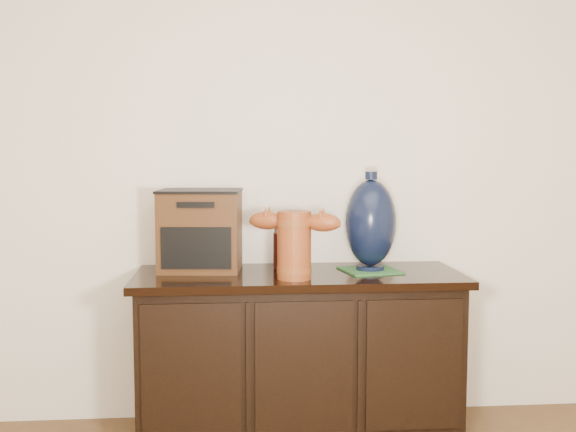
{
  "coord_description": "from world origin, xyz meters",
  "views": [
    {
      "loc": [
        -0.29,
        -0.74,
        1.3
      ],
      "look_at": [
        -0.05,
        2.18,
        1.02
      ],
      "focal_mm": 42.0,
      "sensor_mm": 36.0,
      "label": 1
    }
  ],
  "objects": [
    {
      "name": "room",
      "position": [
        0.0,
        0.0,
        1.3
      ],
      "size": [
        5.0,
        5.0,
        5.0
      ],
      "color": "#50351B",
      "rests_on": "ground"
    },
    {
      "name": "spray_can",
      "position": [
        -0.07,
        2.35,
        0.85
      ],
      "size": [
        0.07,
        0.07,
        0.2
      ],
      "color": "#500F0D",
      "rests_on": "sideboard"
    },
    {
      "name": "lamp_base",
      "position": [
        0.33,
        2.25,
        0.97
      ],
      "size": [
        0.27,
        0.27,
        0.45
      ],
      "rotation": [
        0.0,
        0.0,
        0.21
      ],
      "color": "black",
      "rests_on": "green_mat"
    },
    {
      "name": "green_mat",
      "position": [
        0.33,
        2.25,
        0.76
      ],
      "size": [
        0.28,
        0.28,
        0.01
      ],
      "primitive_type": "cube",
      "rotation": [
        0.0,
        0.0,
        0.21
      ],
      "color": "#285A2A",
      "rests_on": "sideboard"
    },
    {
      "name": "sideboard",
      "position": [
        0.0,
        2.23,
        0.39
      ],
      "size": [
        1.46,
        0.56,
        0.75
      ],
      "color": "black",
      "rests_on": "ground"
    },
    {
      "name": "tv_radio",
      "position": [
        -0.44,
        2.34,
        0.94
      ],
      "size": [
        0.39,
        0.33,
        0.37
      ],
      "rotation": [
        0.0,
        0.0,
        -0.09
      ],
      "color": "#422510",
      "rests_on": "sideboard"
    },
    {
      "name": "terracotta_vessel",
      "position": [
        -0.03,
        2.09,
        0.92
      ],
      "size": [
        0.4,
        0.23,
        0.29
      ],
      "rotation": [
        0.0,
        0.0,
        -0.4
      ],
      "color": "brown",
      "rests_on": "sideboard"
    }
  ]
}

